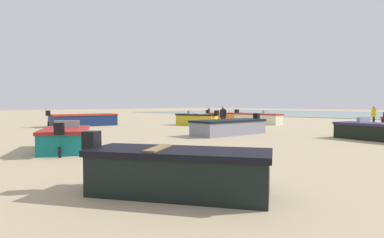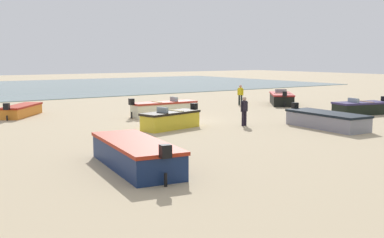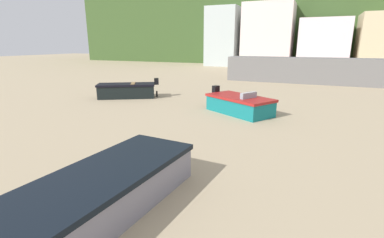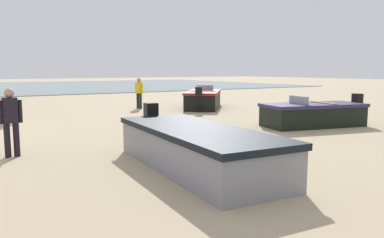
% 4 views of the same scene
% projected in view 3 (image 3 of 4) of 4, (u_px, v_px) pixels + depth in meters
% --- Properties ---
extents(headland_hill, '(90.00, 32.00, 15.37)m').
position_uv_depth(headland_hill, '(327.00, 20.00, 53.96)').
color(headland_hill, '#395327').
rests_on(headland_hill, ground).
extents(harbor_pier, '(18.77, 2.40, 2.16)m').
position_uv_depth(harbor_pier, '(339.00, 71.00, 23.53)').
color(harbor_pier, slate).
rests_on(harbor_pier, ground).
extents(townhouse_far_left, '(4.70, 6.15, 8.67)m').
position_uv_depth(townhouse_far_left, '(225.00, 37.00, 43.69)').
color(townhouse_far_left, '#B6C1C0').
rests_on(townhouse_far_left, ground).
extents(townhouse_left, '(6.87, 6.92, 8.92)m').
position_uv_depth(townhouse_left, '(269.00, 36.00, 41.46)').
color(townhouse_left, silver).
rests_on(townhouse_left, ground).
extents(townhouse_centre_left, '(6.34, 5.13, 6.59)m').
position_uv_depth(townhouse_centre_left, '(323.00, 44.00, 38.10)').
color(townhouse_centre_left, silver).
rests_on(townhouse_centre_left, ground).
extents(townhouse_centre, '(5.30, 6.05, 7.08)m').
position_uv_depth(townhouse_centre, '(381.00, 42.00, 35.86)').
color(townhouse_centre, beige).
rests_on(townhouse_centre, ground).
extents(boat_teal_0, '(3.71, 3.11, 1.16)m').
position_uv_depth(boat_teal_0, '(239.00, 105.00, 13.80)').
color(boat_teal_0, '#137376').
rests_on(boat_teal_0, ground).
extents(boat_grey_3, '(2.09, 5.07, 1.18)m').
position_uv_depth(boat_grey_3, '(99.00, 194.00, 5.58)').
color(boat_grey_3, gray).
rests_on(boat_grey_3, ground).
extents(boat_black_6, '(3.72, 2.94, 1.21)m').
position_uv_depth(boat_black_6, '(127.00, 91.00, 17.76)').
color(boat_black_6, black).
rests_on(boat_black_6, ground).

